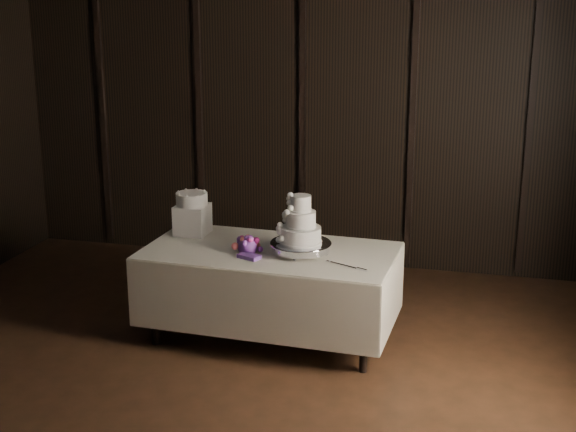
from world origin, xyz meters
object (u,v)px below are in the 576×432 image
Objects in this scene: cake_stand at (301,248)px; box_pedestal at (192,219)px; small_cake at (192,199)px; wedding_cake at (297,224)px; bouquet at (247,246)px; display_table at (270,290)px.

box_pedestal reaches higher than cake_stand.
cake_stand is at bearing -16.38° from box_pedestal.
cake_stand is at bearing -16.38° from small_cake.
wedding_cake reaches higher than bouquet.
box_pedestal is (-0.98, 0.31, -0.12)m from wedding_cake.
small_cake reaches higher than box_pedestal.
box_pedestal is (-0.75, 0.27, 0.47)m from display_table.
display_table is 7.82× the size of box_pedestal.
display_table is 4.20× the size of cake_stand.
display_table is 5.34× the size of wedding_cake.
cake_stand is 1.83× the size of small_cake.
display_table is 7.69× the size of small_cake.
display_table is at bearing -19.54° from box_pedestal.
wedding_cake is 1.04m from box_pedestal.
wedding_cake reaches higher than cake_stand.
box_pedestal is at bearing 137.47° from wedding_cake.
small_cake reaches higher than display_table.
cake_stand is 0.20m from wedding_cake.
wedding_cake is 1.47× the size of box_pedestal.
bouquet is 0.72m from box_pedestal.
wedding_cake is at bearing 11.02° from bouquet.
wedding_cake is 1.03m from small_cake.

